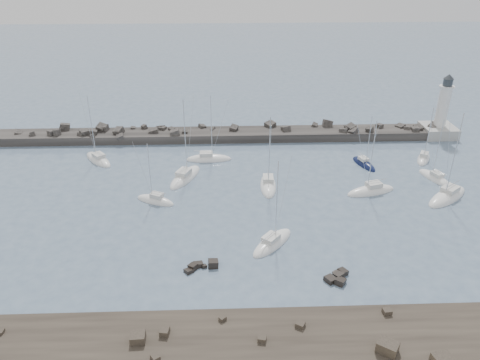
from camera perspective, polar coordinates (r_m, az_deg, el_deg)
name	(u,v)px	position (r m, az deg, el deg)	size (l,w,h in m)	color
ground	(231,235)	(69.91, -1.13, -6.70)	(400.00, 400.00, 0.00)	slate
rock_shelf	(237,350)	(53.07, -0.34, -20.04)	(140.00, 12.00, 1.99)	#2C251E
rock_cluster_near	(204,266)	(63.75, -4.40, -10.39)	(4.68, 2.81, 1.47)	black
rock_cluster_far	(337,278)	(62.99, 11.78, -11.59)	(3.63, 3.66, 1.35)	black
breakwater	(195,138)	(103.74, -5.48, 5.17)	(115.00, 7.44, 4.97)	#2D2A28
lighthouse	(440,123)	(113.10, 23.16, 6.46)	(7.00, 7.00, 14.60)	#A1A19C
sailboat_1	(98,160)	(97.04, -16.88, 2.35)	(7.81, 8.72, 14.15)	white
sailboat_2	(185,178)	(86.48, -6.70, 0.30)	(6.96, 10.49, 15.91)	white
sailboat_3	(209,159)	(93.40, -3.85, 2.55)	(9.09, 2.92, 14.29)	white
sailboat_4	(156,201)	(79.54, -10.26, -2.51)	(7.26, 5.01, 11.36)	white
sailboat_5	(268,186)	(83.17, 3.45, -0.70)	(3.29, 9.23, 14.42)	white
sailboat_6	(272,243)	(68.07, 3.96, -7.68)	(7.77, 8.55, 13.94)	white
sailboat_7	(364,164)	(94.26, 14.86, 1.88)	(4.24, 7.33, 11.16)	#0E163B
sailboat_8	(371,191)	(84.27, 15.65, -1.35)	(9.47, 5.19, 14.41)	white
sailboat_9	(435,178)	(92.77, 22.64, 0.19)	(4.94, 8.07, 12.24)	white
sailboat_10	(447,197)	(86.85, 23.94, -1.91)	(10.26, 9.02, 16.54)	white
sailboat_11	(424,159)	(100.33, 21.47, 2.43)	(5.41, 7.35, 11.57)	white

